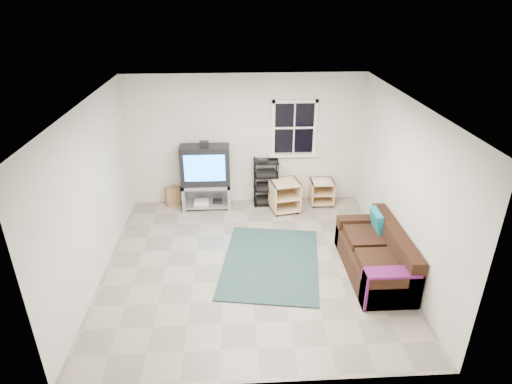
{
  "coord_description": "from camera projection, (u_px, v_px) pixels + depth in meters",
  "views": [
    {
      "loc": [
        -0.24,
        -5.69,
        4.01
      ],
      "look_at": [
        0.1,
        0.4,
        1.08
      ],
      "focal_mm": 30.0,
      "sensor_mm": 36.0,
      "label": 1
    }
  ],
  "objects": [
    {
      "name": "side_table_left",
      "position": [
        284.0,
        194.0,
        8.42
      ],
      "size": [
        0.61,
        0.61,
        0.62
      ],
      "rotation": [
        0.0,
        0.0,
        0.19
      ],
      "color": "#DEBC88",
      "rests_on": "ground"
    },
    {
      "name": "shag_rug",
      "position": [
        271.0,
        262.0,
        6.89
      ],
      "size": [
        1.81,
        2.27,
        0.02
      ],
      "primitive_type": "cube",
      "rotation": [
        0.0,
        0.0,
        -0.16
      ],
      "color": "black",
      "rests_on": "ground"
    },
    {
      "name": "av_rack",
      "position": [
        266.0,
        185.0,
        8.6
      ],
      "size": [
        0.49,
        0.35,
        0.98
      ],
      "color": "black",
      "rests_on": "ground"
    },
    {
      "name": "side_table_right",
      "position": [
        321.0,
        190.0,
        8.69
      ],
      "size": [
        0.46,
        0.48,
        0.52
      ],
      "rotation": [
        0.0,
        0.0,
        -0.01
      ],
      "color": "#DEBC88",
      "rests_on": "ground"
    },
    {
      "name": "room",
      "position": [
        294.0,
        132.0,
        8.32
      ],
      "size": [
        4.6,
        4.62,
        4.6
      ],
      "color": "gray",
      "rests_on": "ground"
    },
    {
      "name": "paper_bag",
      "position": [
        173.0,
        196.0,
        8.66
      ],
      "size": [
        0.31,
        0.26,
        0.38
      ],
      "primitive_type": "cube",
      "rotation": [
        0.0,
        0.0,
        0.39
      ],
      "color": "#987144",
      "rests_on": "ground"
    },
    {
      "name": "sofa",
      "position": [
        376.0,
        257.0,
        6.54
      ],
      "size": [
        0.79,
        1.79,
        0.82
      ],
      "color": "black",
      "rests_on": "ground"
    },
    {
      "name": "tv_unit",
      "position": [
        206.0,
        172.0,
        8.34
      ],
      "size": [
        0.94,
        0.47,
        1.39
      ],
      "color": "#94949B",
      "rests_on": "ground"
    }
  ]
}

